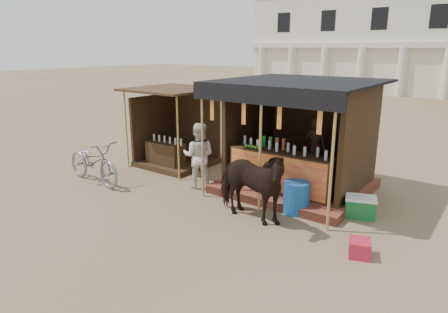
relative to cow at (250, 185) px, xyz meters
name	(u,v)px	position (x,y,z in m)	size (l,w,h in m)	color
ground	(178,224)	(-1.07, -1.04, -0.80)	(120.00, 120.00, 0.00)	#846B4C
main_stall	(298,151)	(-0.05, 2.32, 0.23)	(3.60, 3.61, 2.78)	brown
secondary_stall	(173,137)	(-4.24, 2.20, 0.06)	(2.40, 2.40, 2.38)	#392315
cow	(250,185)	(0.00, 0.00, 0.00)	(0.86, 1.88, 1.59)	black
motorbike	(93,161)	(-4.71, -0.42, -0.21)	(0.78, 2.22, 1.17)	gray
bystander	(199,156)	(-2.17, 0.96, 0.06)	(0.83, 0.65, 1.71)	silver
blue_barrel	(296,197)	(0.61, 0.96, -0.44)	(0.58, 0.58, 0.71)	#1554A4
red_crate	(360,248)	(2.38, -0.11, -0.65)	(0.36, 0.42, 0.30)	#AE1D32
cooler	(360,207)	(1.83, 1.56, -0.56)	(0.75, 0.63, 0.46)	#17682F
background_building	(416,42)	(-3.07, 28.91, 3.19)	(26.00, 7.45, 8.18)	silver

